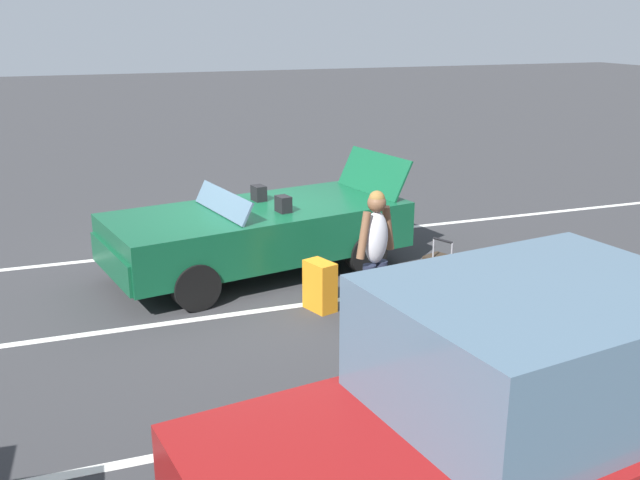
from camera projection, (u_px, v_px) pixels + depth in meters
The scene contains 9 objects.
ground_plane at pixel (259, 272), 10.17m from camera, with size 80.00×80.00×0.00m, color #333335.
lot_line_near at pixel (237, 245), 11.37m from camera, with size 18.00×0.12×0.01m, color silver.
lot_line_mid at pixel (288, 307), 8.95m from camera, with size 18.00×0.12×0.01m, color silver.
lot_line_far at pixel (378, 414), 6.52m from camera, with size 18.00×0.12×0.01m, color silver.
convertible_car at pixel (245, 234), 9.90m from camera, with size 4.43×2.53×1.51m.
suitcase_large_black at pixel (445, 288), 8.56m from camera, with size 0.45×0.55×0.99m.
suitcase_medium_bright at pixel (320, 286), 8.78m from camera, with size 0.36×0.46×0.62m.
traveler_person at pixel (376, 254), 8.01m from camera, with size 0.58×0.33×1.65m.
parked_sedan_far at pixel (527, 419), 4.78m from camera, with size 4.72×2.44×1.82m.
Camera 1 is at (2.45, 9.31, 3.44)m, focal length 40.29 mm.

